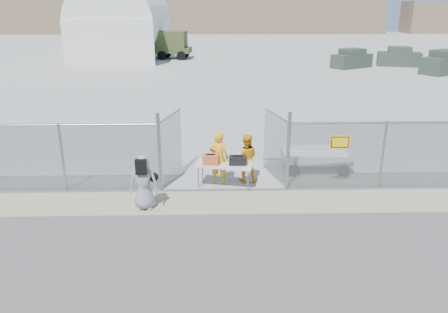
{
  "coord_description": "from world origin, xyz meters",
  "views": [
    {
      "loc": [
        -0.31,
        -10.82,
        5.62
      ],
      "look_at": [
        0.0,
        2.0,
        1.1
      ],
      "focal_mm": 35.0,
      "sensor_mm": 36.0,
      "label": 1
    }
  ],
  "objects_px": {
    "utility_trailer": "(315,159)",
    "security_worker_right": "(246,158)",
    "folding_table": "(225,175)",
    "security_worker_left": "(219,158)",
    "visitor": "(144,182)"
  },
  "relations": [
    {
      "from": "folding_table",
      "to": "security_worker_right",
      "type": "xyz_separation_m",
      "value": [
        0.72,
        0.43,
        0.43
      ]
    },
    {
      "from": "security_worker_right",
      "to": "visitor",
      "type": "height_order",
      "value": "visitor"
    },
    {
      "from": "security_worker_right",
      "to": "utility_trailer",
      "type": "height_order",
      "value": "security_worker_right"
    },
    {
      "from": "security_worker_left",
      "to": "security_worker_right",
      "type": "distance_m",
      "value": 0.92
    },
    {
      "from": "security_worker_right",
      "to": "visitor",
      "type": "xyz_separation_m",
      "value": [
        -3.06,
        -1.99,
        0.0
      ]
    },
    {
      "from": "security_worker_left",
      "to": "security_worker_right",
      "type": "xyz_separation_m",
      "value": [
        0.9,
        0.17,
        -0.07
      ]
    },
    {
      "from": "folding_table",
      "to": "visitor",
      "type": "distance_m",
      "value": 2.85
    },
    {
      "from": "utility_trailer",
      "to": "visitor",
      "type": "bearing_deg",
      "value": -149.32
    },
    {
      "from": "security_worker_left",
      "to": "utility_trailer",
      "type": "distance_m",
      "value": 3.68
    },
    {
      "from": "folding_table",
      "to": "security_worker_left",
      "type": "xyz_separation_m",
      "value": [
        -0.18,
        0.26,
        0.5
      ]
    },
    {
      "from": "folding_table",
      "to": "utility_trailer",
      "type": "xyz_separation_m",
      "value": [
        3.27,
        1.44,
        -0.0
      ]
    },
    {
      "from": "utility_trailer",
      "to": "folding_table",
      "type": "bearing_deg",
      "value": -153.66
    },
    {
      "from": "utility_trailer",
      "to": "security_worker_right",
      "type": "bearing_deg",
      "value": -155.81
    },
    {
      "from": "visitor",
      "to": "security_worker_left",
      "type": "bearing_deg",
      "value": 43.32
    },
    {
      "from": "security_worker_left",
      "to": "utility_trailer",
      "type": "height_order",
      "value": "security_worker_left"
    }
  ]
}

